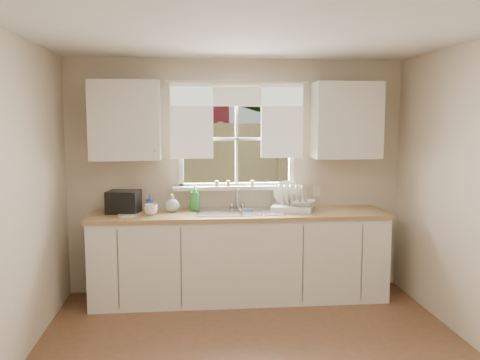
{
  "coord_description": "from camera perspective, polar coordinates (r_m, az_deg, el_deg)",
  "views": [
    {
      "loc": [
        -0.5,
        -3.43,
        1.86
      ],
      "look_at": [
        0.0,
        1.65,
        1.25
      ],
      "focal_mm": 38.0,
      "sensor_mm": 36.0,
      "label": 1
    }
  ],
  "objects": [
    {
      "name": "upper_cabinet_left",
      "position": [
        5.3,
        -12.75,
        6.54
      ],
      "size": [
        0.7,
        0.33,
        0.8
      ],
      "primitive_type": "cube",
      "color": "silver",
      "rests_on": "room_walls"
    },
    {
      "name": "window",
      "position": [
        5.47,
        -0.36,
        2.89
      ],
      "size": [
        1.38,
        0.16,
        1.06
      ],
      "color": "white",
      "rests_on": "room_walls"
    },
    {
      "name": "backyard",
      "position": [
        12.01,
        -0.41,
        14.47
      ],
      "size": [
        20.0,
        10.0,
        6.13
      ],
      "color": "#335421",
      "rests_on": "ground"
    },
    {
      "name": "dish_rack",
      "position": [
        5.35,
        5.85,
        -2.57
      ],
      "size": [
        0.49,
        0.43,
        0.3
      ],
      "color": "white",
      "rests_on": "countertop"
    },
    {
      "name": "curtains",
      "position": [
        5.41,
        -0.31,
        7.59
      ],
      "size": [
        1.5,
        0.03,
        0.81
      ],
      "color": "white",
      "rests_on": "room_walls"
    },
    {
      "name": "countertop",
      "position": [
        5.23,
        -0.03,
        -3.88
      ],
      "size": [
        3.04,
        0.65,
        0.04
      ],
      "primitive_type": "cube",
      "color": "#A88554",
      "rests_on": "base_cabinets"
    },
    {
      "name": "soap_bottle_c",
      "position": [
        5.29,
        -7.62,
        -2.57
      ],
      "size": [
        0.19,
        0.19,
        0.18
      ],
      "primitive_type": "imported",
      "rotation": [
        0.0,
        0.0,
        -0.38
      ],
      "color": "#EFE6C4",
      "rests_on": "countertop"
    },
    {
      "name": "soap_bottle_a",
      "position": [
        5.33,
        -5.12,
        -1.99
      ],
      "size": [
        0.13,
        0.13,
        0.27
      ],
      "primitive_type": "imported",
      "rotation": [
        0.0,
        0.0,
        0.32
      ],
      "color": "green",
      "rests_on": "countertop"
    },
    {
      "name": "ceiling",
      "position": [
        3.53,
        2.73,
        17.26
      ],
      "size": [
        3.6,
        4.0,
        0.02
      ],
      "primitive_type": "cube",
      "color": "silver",
      "rests_on": "room_walls"
    },
    {
      "name": "soap_bottle_b",
      "position": [
        5.37,
        -10.11,
        -2.55
      ],
      "size": [
        0.09,
        0.09,
        0.17
      ],
      "primitive_type": "imported",
      "rotation": [
        0.0,
        0.0,
        0.11
      ],
      "color": "#2E4EB0",
      "rests_on": "countertop"
    },
    {
      "name": "cup",
      "position": [
        5.16,
        -9.98,
        -3.3
      ],
      "size": [
        0.14,
        0.14,
        0.11
      ],
      "primitive_type": "imported",
      "rotation": [
        0.0,
        0.0,
        -0.0
      ],
      "color": "silver",
      "rests_on": "countertop"
    },
    {
      "name": "black_appliance",
      "position": [
        5.33,
        -12.94,
        -2.39
      ],
      "size": [
        0.35,
        0.32,
        0.23
      ],
      "primitive_type": "cube",
      "rotation": [
        0.0,
        0.0,
        -0.16
      ],
      "color": "black",
      "rests_on": "countertop"
    },
    {
      "name": "saucer",
      "position": [
        5.17,
        -12.5,
        -3.87
      ],
      "size": [
        0.2,
        0.2,
        0.01
      ],
      "primitive_type": "cylinder",
      "color": "white",
      "rests_on": "countertop"
    },
    {
      "name": "base_cabinets",
      "position": [
        5.33,
        -0.03,
        -8.69
      ],
      "size": [
        3.0,
        0.62,
        0.87
      ],
      "primitive_type": "cube",
      "color": "silver",
      "rests_on": "ground"
    },
    {
      "name": "room_walls",
      "position": [
        3.46,
        2.77,
        -3.57
      ],
      "size": [
        3.62,
        4.02,
        2.5
      ],
      "color": "beige",
      "rests_on": "ground"
    },
    {
      "name": "bowl",
      "position": [
        5.33,
        7.19,
        -2.59
      ],
      "size": [
        0.31,
        0.31,
        0.06
      ],
      "primitive_type": "imported",
      "rotation": [
        0.0,
        0.0,
        -0.39
      ],
      "color": "beige",
      "rests_on": "dish_rack"
    },
    {
      "name": "upper_cabinet_right",
      "position": [
        5.51,
        11.89,
        6.56
      ],
      "size": [
        0.7,
        0.33,
        0.8
      ],
      "primitive_type": "cube",
      "color": "silver",
      "rests_on": "room_walls"
    },
    {
      "name": "wall_outlet",
      "position": [
        5.64,
        8.59,
        -1.21
      ],
      "size": [
        0.08,
        0.01,
        0.12
      ],
      "primitive_type": "cube",
      "color": "beige",
      "rests_on": "room_walls"
    },
    {
      "name": "sill_jars",
      "position": [
        5.43,
        -0.86,
        -0.38
      ],
      "size": [
        0.42,
        0.04,
        0.06
      ],
      "color": "brown",
      "rests_on": "window"
    },
    {
      "name": "sink",
      "position": [
        5.27,
        -0.07,
        -4.37
      ],
      "size": [
        0.88,
        0.52,
        0.4
      ],
      "color": "#B7B7BC",
      "rests_on": "countertop"
    }
  ]
}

